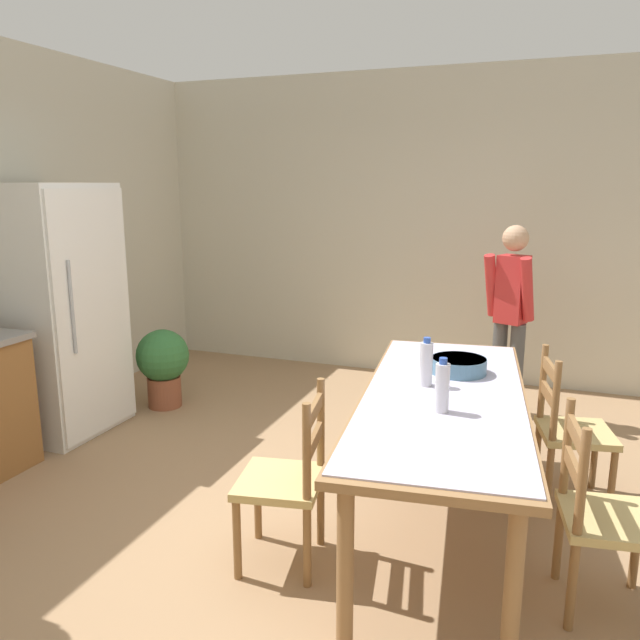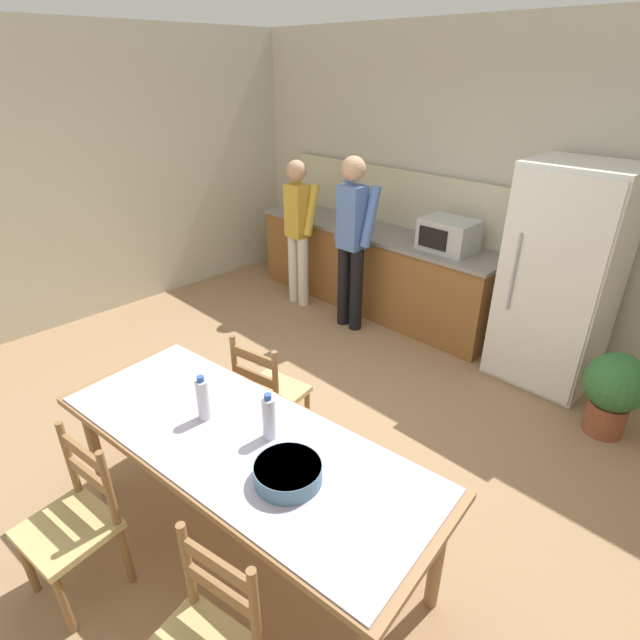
{
  "view_description": "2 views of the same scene",
  "coord_description": "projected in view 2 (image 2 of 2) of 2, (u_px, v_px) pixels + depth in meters",
  "views": [
    {
      "loc": [
        -2.74,
        -1.24,
        1.86
      ],
      "look_at": [
        0.18,
        -0.15,
        1.18
      ],
      "focal_mm": 35.0,
      "sensor_mm": 36.0,
      "label": 1
    },
    {
      "loc": [
        2.13,
        -1.9,
        2.52
      ],
      "look_at": [
        0.22,
        0.01,
        1.12
      ],
      "focal_mm": 28.0,
      "sensor_mm": 36.0,
      "label": 2
    }
  ],
  "objects": [
    {
      "name": "microwave",
      "position": [
        448.0,
        235.0,
        4.74
      ],
      "size": [
        0.5,
        0.39,
        0.3
      ],
      "color": "#B2B7BC",
      "rests_on": "kitchen_counter"
    },
    {
      "name": "chair_side_far_left",
      "position": [
        269.0,
        393.0,
        3.52
      ],
      "size": [
        0.48,
        0.47,
        0.91
      ],
      "rotation": [
        0.0,
        0.0,
        3.32
      ],
      "color": "olive",
      "rests_on": "ground"
    },
    {
      "name": "bottle_off_centre",
      "position": [
        269.0,
        418.0,
        2.55
      ],
      "size": [
        0.07,
        0.07,
        0.27
      ],
      "color": "silver",
      "rests_on": "dining_table"
    },
    {
      "name": "bottle_near_centre",
      "position": [
        203.0,
        399.0,
        2.69
      ],
      "size": [
        0.07,
        0.07,
        0.27
      ],
      "color": "silver",
      "rests_on": "dining_table"
    },
    {
      "name": "dining_table",
      "position": [
        242.0,
        450.0,
        2.63
      ],
      "size": [
        2.3,
        1.09,
        0.78
      ],
      "rotation": [
        0.0,
        0.0,
        0.11
      ],
      "color": "olive",
      "rests_on": "ground"
    },
    {
      "name": "wall_back",
      "position": [
        502.0,
        190.0,
        4.69
      ],
      "size": [
        6.52,
        0.12,
        2.9
      ],
      "primitive_type": "cube",
      "color": "beige",
      "rests_on": "ground"
    },
    {
      "name": "person_at_sink",
      "position": [
        298.0,
        227.0,
        5.49
      ],
      "size": [
        0.41,
        0.28,
        1.62
      ],
      "rotation": [
        0.0,
        0.0,
        1.57
      ],
      "color": "silver",
      "rests_on": "ground"
    },
    {
      "name": "kitchen_counter",
      "position": [
        373.0,
        269.0,
        5.61
      ],
      "size": [
        3.0,
        0.66,
        0.91
      ],
      "color": "brown",
      "rests_on": "ground"
    },
    {
      "name": "ground_plane",
      "position": [
        298.0,
        445.0,
        3.69
      ],
      "size": [
        8.32,
        8.32,
        0.0
      ],
      "primitive_type": "plane",
      "color": "#9E7A56"
    },
    {
      "name": "refrigerator",
      "position": [
        560.0,
        279.0,
        4.1
      ],
      "size": [
        0.81,
        0.73,
        1.87
      ],
      "color": "white",
      "rests_on": "ground"
    },
    {
      "name": "serving_bowl",
      "position": [
        288.0,
        472.0,
        2.31
      ],
      "size": [
        0.32,
        0.32,
        0.09
      ],
      "color": "slate",
      "rests_on": "dining_table"
    },
    {
      "name": "counter_splashback",
      "position": [
        394.0,
        197.0,
        5.46
      ],
      "size": [
        2.96,
        0.03,
        0.6
      ],
      "primitive_type": "cube",
      "color": "beige",
      "rests_on": "kitchen_counter"
    },
    {
      "name": "person_at_counter",
      "position": [
        352.0,
        236.0,
        4.93
      ],
      "size": [
        0.44,
        0.3,
        1.76
      ],
      "rotation": [
        0.0,
        0.0,
        1.57
      ],
      "color": "black",
      "rests_on": "ground"
    },
    {
      "name": "chair_side_near_left",
      "position": [
        74.0,
        523.0,
        2.53
      ],
      "size": [
        0.47,
        0.46,
        0.91
      ],
      "rotation": [
        0.0,
        0.0,
        0.14
      ],
      "color": "olive",
      "rests_on": "ground"
    },
    {
      "name": "wall_left",
      "position": [
        78.0,
        181.0,
        5.07
      ],
      "size": [
        0.12,
        5.2,
        2.9
      ],
      "primitive_type": "cube",
      "color": "beige",
      "rests_on": "ground"
    },
    {
      "name": "potted_plant",
      "position": [
        614.0,
        389.0,
        3.66
      ],
      "size": [
        0.44,
        0.44,
        0.67
      ],
      "color": "brown",
      "rests_on": "ground"
    }
  ]
}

